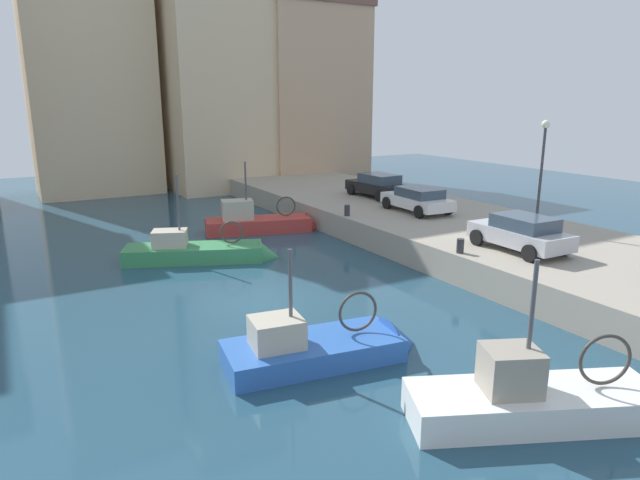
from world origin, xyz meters
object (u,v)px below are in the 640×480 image
object	(u,v)px
fishing_boat_red	(263,228)
parked_car_white	(418,199)
fishing_boat_white	(546,414)
mooring_bollard_mid	(460,246)
parked_car_silver	(521,233)
fishing_boat_blue	(326,355)
parked_car_black	(378,185)
mooring_bollard_north	(347,210)
fishing_boat_green	(202,258)
quay_streetlamp	(543,157)

from	to	relation	value
fishing_boat_red	parked_car_white	world-z (taller)	fishing_boat_red
fishing_boat_white	mooring_bollard_mid	distance (m)	9.50
parked_car_white	parked_car_silver	bearing A→B (deg)	-100.43
fishing_boat_blue	parked_car_black	size ratio (longest dim) A/B	1.36
fishing_boat_red	parked_car_silver	size ratio (longest dim) A/B	1.64
parked_car_silver	fishing_boat_red	bearing A→B (deg)	112.75
parked_car_silver	mooring_bollard_north	world-z (taller)	parked_car_silver
fishing_boat_white	parked_car_black	size ratio (longest dim) A/B	1.51
fishing_boat_blue	parked_car_black	world-z (taller)	fishing_boat_blue
fishing_boat_blue	fishing_boat_green	xyz separation A→B (m)	(0.09, 10.96, -0.01)
parked_car_black	mooring_bollard_mid	size ratio (longest dim) A/B	7.65
fishing_boat_white	fishing_boat_green	world-z (taller)	fishing_boat_green
parked_car_black	quay_streetlamp	distance (m)	10.98
fishing_boat_white	fishing_boat_red	xyz separation A→B (m)	(1.95, 19.63, 0.03)
parked_car_white	quay_streetlamp	world-z (taller)	quay_streetlamp
parked_car_silver	mooring_bollard_north	size ratio (longest dim) A/B	7.22
fishing_boat_red	parked_car_white	bearing A→B (deg)	-34.48
fishing_boat_blue	mooring_bollard_mid	bearing A→B (deg)	21.63
fishing_boat_green	parked_car_silver	xyz separation A→B (m)	(9.84, -8.79, 1.82)
quay_streetlamp	parked_car_white	bearing A→B (deg)	108.32
fishing_boat_blue	parked_car_white	world-z (taller)	fishing_boat_blue
fishing_boat_blue	mooring_bollard_mid	xyz separation A→B (m)	(7.68, 3.05, 1.37)
parked_car_silver	parked_car_white	world-z (taller)	parked_car_silver
fishing_boat_green	fishing_boat_red	distance (m)	5.92
parked_car_white	fishing_boat_blue	bearing A→B (deg)	-138.48
fishing_boat_green	parked_car_silver	world-z (taller)	fishing_boat_green
fishing_boat_green	quay_streetlamp	xyz separation A→B (m)	(13.25, -6.75, 4.36)
parked_car_black	fishing_boat_red	bearing A→B (deg)	-178.90
fishing_boat_white	quay_streetlamp	xyz separation A→B (m)	(10.61, 9.15, 4.33)
fishing_boat_red	fishing_boat_green	bearing A→B (deg)	-140.85
parked_car_black	quay_streetlamp	bearing A→B (deg)	-84.24
fishing_boat_blue	mooring_bollard_north	xyz separation A→B (m)	(7.68, 11.05, 1.37)
parked_car_black	parked_car_silver	bearing A→B (deg)	-100.42
fishing_boat_green	mooring_bollard_north	world-z (taller)	fishing_boat_green
fishing_boat_white	fishing_boat_red	world-z (taller)	fishing_boat_red
parked_car_silver	fishing_boat_green	bearing A→B (deg)	138.23
fishing_boat_green	quay_streetlamp	distance (m)	15.49
fishing_boat_red	parked_car_silver	xyz separation A→B (m)	(5.25, -12.53, 1.76)
parked_car_white	fishing_boat_red	bearing A→B (deg)	145.52
mooring_bollard_mid	fishing_boat_red	bearing A→B (deg)	104.48
fishing_boat_white	parked_car_black	bearing A→B (deg)	64.26
parked_car_silver	mooring_bollard_mid	distance (m)	2.45
mooring_bollard_north	fishing_boat_green	bearing A→B (deg)	-179.30
parked_car_white	fishing_boat_green	bearing A→B (deg)	175.59
parked_car_silver	mooring_bollard_mid	bearing A→B (deg)	158.51
parked_car_white	mooring_bollard_mid	bearing A→B (deg)	-117.77
fishing_boat_red	quay_streetlamp	distance (m)	14.26
fishing_boat_red	mooring_bollard_north	size ratio (longest dim) A/B	11.85
parked_car_white	quay_streetlamp	size ratio (longest dim) A/B	0.86
fishing_boat_blue	mooring_bollard_north	world-z (taller)	fishing_boat_blue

